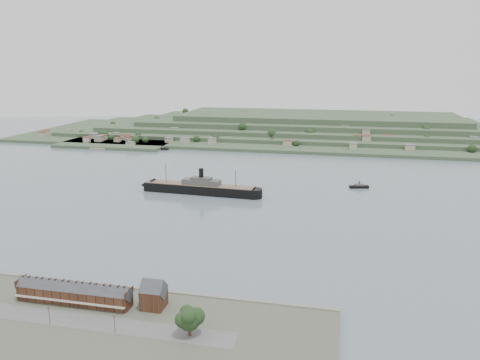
% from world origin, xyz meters
% --- Properties ---
extents(ground, '(1400.00, 1400.00, 0.00)m').
position_xyz_m(ground, '(0.00, 0.00, 0.00)').
color(ground, slate).
rests_on(ground, ground).
extents(near_shore, '(220.00, 80.00, 2.60)m').
position_xyz_m(near_shore, '(0.00, -186.75, 1.01)').
color(near_shore, '#4C5142').
rests_on(near_shore, ground).
extents(terrace_row, '(55.60, 9.80, 11.07)m').
position_xyz_m(terrace_row, '(-10.00, -168.02, 6.84)').
color(terrace_row, '#3F2316').
rests_on(terrace_row, ground).
extents(gabled_building, '(10.40, 10.18, 14.09)m').
position_xyz_m(gabled_building, '(27.50, -164.00, 8.19)').
color(gabled_building, '#3F2316').
rests_on(gabled_building, ground).
extents(far_peninsula, '(760.00, 309.00, 30.00)m').
position_xyz_m(far_peninsula, '(27.91, 393.10, 11.88)').
color(far_peninsula, '#374E34').
rests_on(far_peninsula, ground).
extents(steamship, '(112.24, 18.89, 26.91)m').
position_xyz_m(steamship, '(-14.92, 30.91, 4.97)').
color(steamship, black).
rests_on(steamship, ground).
extents(ferry_west, '(17.82, 6.36, 6.55)m').
position_xyz_m(ferry_west, '(-124.61, 225.00, 1.58)').
color(ferry_west, black).
rests_on(ferry_west, ground).
extents(ferry_east, '(17.88, 8.90, 6.46)m').
position_xyz_m(ferry_east, '(123.43, 80.08, 1.56)').
color(ferry_east, black).
rests_on(ferry_east, ground).
extents(fig_tree, '(11.66, 10.10, 13.01)m').
position_xyz_m(fig_tree, '(50.76, -182.52, 9.94)').
color(fig_tree, '#462E20').
rests_on(fig_tree, ground).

